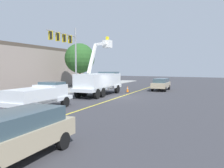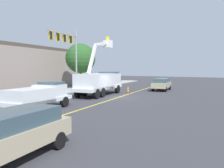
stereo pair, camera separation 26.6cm
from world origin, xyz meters
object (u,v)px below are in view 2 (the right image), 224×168
utility_bucket_truck (100,81)px  trailing_sedan (9,133)px  traffic_signal_mast (68,46)px  passing_minivan (162,84)px  traffic_cone_mid_front (128,89)px  service_pickup_truck (39,95)px  traffic_cone_leading (31,115)px

utility_bucket_truck → trailing_sedan: 18.81m
utility_bucket_truck → traffic_signal_mast: bearing=86.4°
passing_minivan → traffic_cone_mid_front: 5.49m
service_pickup_truck → traffic_cone_mid_front: (14.55, -0.14, -0.70)m
traffic_cone_leading → traffic_signal_mast: traffic_signal_mast is taller
traffic_cone_mid_front → traffic_signal_mast: bearing=122.2°
utility_bucket_truck → passing_minivan: size_ratio=1.69×
utility_bucket_truck → traffic_cone_mid_front: 4.80m
utility_bucket_truck → service_pickup_truck: bearing=-172.8°
traffic_signal_mast → service_pickup_truck: bearing=-148.6°
traffic_cone_leading → trailing_sedan: bearing=-136.6°
service_pickup_truck → traffic_cone_mid_front: service_pickup_truck is taller
trailing_sedan → traffic_cone_leading: size_ratio=6.01×
traffic_signal_mast → utility_bucket_truck: bearing=-93.6°
passing_minivan → traffic_cone_mid_front: size_ratio=5.90×
service_pickup_truck → traffic_signal_mast: 13.15m
service_pickup_truck → traffic_cone_mid_front: bearing=-0.6°
traffic_cone_mid_front → trailing_sedan: bearing=-163.6°
service_pickup_truck → trailing_sedan: size_ratio=1.16×
traffic_cone_mid_front → traffic_cone_leading: bearing=-172.3°
passing_minivan → traffic_cone_leading: bearing=178.2°
passing_minivan → traffic_cone_mid_front: passing_minivan is taller
trailing_sedan → traffic_cone_mid_front: size_ratio=5.90×
utility_bucket_truck → traffic_signal_mast: (0.32, 5.10, 4.31)m
utility_bucket_truck → passing_minivan: 10.04m
passing_minivan → traffic_signal_mast: bearing=132.2°
trailing_sedan → traffic_signal_mast: size_ratio=0.59×
trailing_sedan → utility_bucket_truck: bearing=24.4°
passing_minivan → traffic_cone_leading: size_ratio=6.01×
passing_minivan → traffic_signal_mast: traffic_signal_mast is taller
service_pickup_truck → passing_minivan: (19.10, -3.18, -0.15)m
traffic_cone_leading → traffic_cone_mid_front: 17.48m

